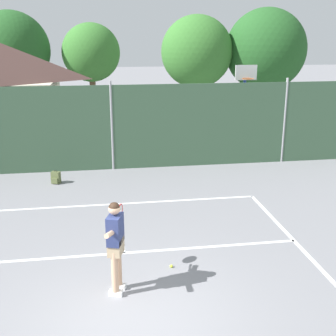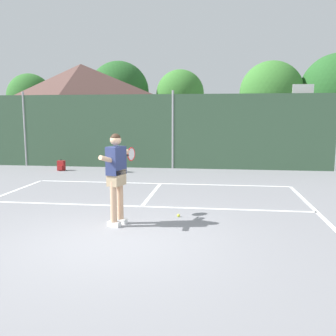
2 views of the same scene
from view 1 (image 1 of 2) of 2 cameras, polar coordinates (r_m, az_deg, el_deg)
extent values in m
plane|color=gray|center=(8.07, -4.80, -19.23)|extent=(120.00, 120.00, 0.00)
cube|color=white|center=(12.91, -6.59, -4.67)|extent=(8.20, 0.10, 0.01)
cube|color=white|center=(10.16, -5.84, -10.96)|extent=(8.20, 0.10, 0.01)
cube|color=white|center=(11.50, -6.25, -7.50)|extent=(0.10, 2.97, 0.01)
cube|color=#38563D|center=(15.83, -7.32, 5.18)|extent=(26.00, 0.05, 3.06)
cylinder|color=#99999E|center=(15.82, -7.33, 5.44)|extent=(0.09, 0.09, 3.21)
cylinder|color=#99999E|center=(17.24, 14.92, 5.97)|extent=(0.09, 0.09, 3.21)
cylinder|color=#284CB2|center=(18.75, 9.77, 6.92)|extent=(0.12, 0.12, 3.05)
cube|color=white|center=(18.44, 10.14, 12.15)|extent=(0.90, 0.06, 0.60)
torus|color=#D85919|center=(18.20, 10.38, 11.38)|extent=(0.48, 0.48, 0.02)
cylinder|color=brown|center=(27.40, -19.15, 8.33)|extent=(0.36, 0.36, 2.03)
ellipsoid|color=#235623|center=(27.15, -19.75, 14.29)|extent=(4.34, 3.90, 4.34)
cylinder|color=brown|center=(26.95, -9.71, 9.15)|extent=(0.36, 0.36, 2.27)
ellipsoid|color=#38752D|center=(26.72, -10.00, 14.61)|extent=(3.37, 3.03, 3.37)
cylinder|color=brown|center=(27.60, 3.67, 9.13)|extent=(0.36, 0.36, 1.88)
ellipsoid|color=#38752D|center=(27.36, 3.78, 14.90)|extent=(4.32, 3.89, 4.32)
cylinder|color=brown|center=(28.86, 12.25, 8.92)|extent=(0.36, 0.36, 1.67)
ellipsoid|color=#235623|center=(28.61, 12.64, 14.80)|extent=(5.02, 4.52, 5.02)
cube|color=silver|center=(8.71, -6.83, -15.88)|extent=(0.28, 0.19, 0.10)
cube|color=silver|center=(8.90, -6.39, -15.06)|extent=(0.28, 0.19, 0.10)
cylinder|color=tan|center=(8.46, -6.94, -13.27)|extent=(0.13, 0.13, 0.82)
cylinder|color=tan|center=(8.66, -6.49, -12.48)|extent=(0.13, 0.13, 0.82)
cube|color=tan|center=(8.34, -6.83, -10.07)|extent=(0.34, 0.42, 0.32)
cube|color=navy|center=(8.19, -6.91, -7.95)|extent=(0.35, 0.45, 0.56)
sphere|color=tan|center=(8.03, -7.01, -5.30)|extent=(0.22, 0.22, 0.22)
sphere|color=black|center=(8.02, -7.02, -5.17)|extent=(0.21, 0.21, 0.21)
cylinder|color=tan|center=(8.33, -6.72, -6.75)|extent=(0.26, 0.56, 0.17)
cylinder|color=tan|center=(7.93, -7.48, -8.47)|extent=(0.24, 0.51, 0.22)
cylinder|color=black|center=(8.53, -6.51, -6.51)|extent=(0.13, 0.30, 0.04)
torus|color=red|center=(8.85, -6.21, -5.59)|extent=(0.12, 0.30, 0.30)
cylinder|color=silver|center=(8.85, -6.21, -5.59)|extent=(0.09, 0.25, 0.26)
sphere|color=#CCE033|center=(9.54, 0.43, -12.66)|extent=(0.07, 0.07, 0.07)
cube|color=#566038|center=(14.97, -14.40, -1.21)|extent=(0.33, 0.27, 0.40)
cube|color=#566038|center=(14.89, -14.58, -1.64)|extent=(0.23, 0.14, 0.18)
torus|color=black|center=(14.91, -14.46, -0.40)|extent=(0.09, 0.05, 0.09)
camera|label=2|loc=(3.34, 53.62, -41.80)|focal=39.04mm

